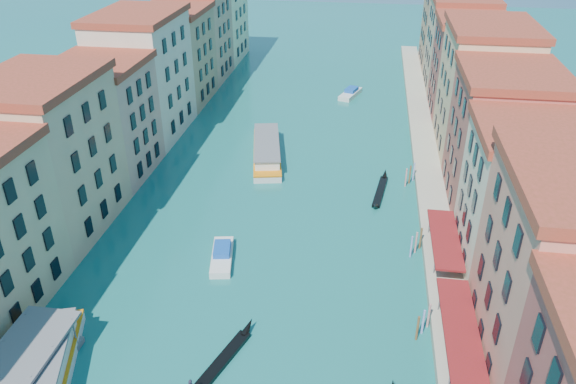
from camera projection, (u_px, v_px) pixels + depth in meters
name	position (u px, v px, depth m)	size (l,w,h in m)	color
left_bank_palazzos	(129.00, 92.00, 90.35)	(12.80, 128.40, 21.00)	#C2AB8C
right_bank_palazzos	(488.00, 109.00, 83.38)	(12.80, 128.40, 21.00)	#A13F37
quay	(426.00, 161.00, 88.89)	(4.00, 140.00, 1.00)	#A8A288
restaurant_awnings	(462.00, 335.00, 51.32)	(3.20, 44.55, 3.12)	maroon
mooring_poles_right	(421.00, 304.00, 57.55)	(1.44, 54.24, 3.20)	brown
vaporetto_far	(267.00, 150.00, 90.93)	(7.73, 19.05, 2.76)	beige
gondola_fore	(218.00, 365.00, 51.54)	(5.06, 12.28, 2.53)	black
gondola_far	(380.00, 190.00, 80.90)	(2.46, 11.81, 1.67)	black
motorboat_mid	(222.00, 255.00, 66.37)	(3.64, 7.76, 1.54)	silver
motorboat_far	(351.00, 93.00, 117.26)	(4.75, 8.15, 1.61)	silver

